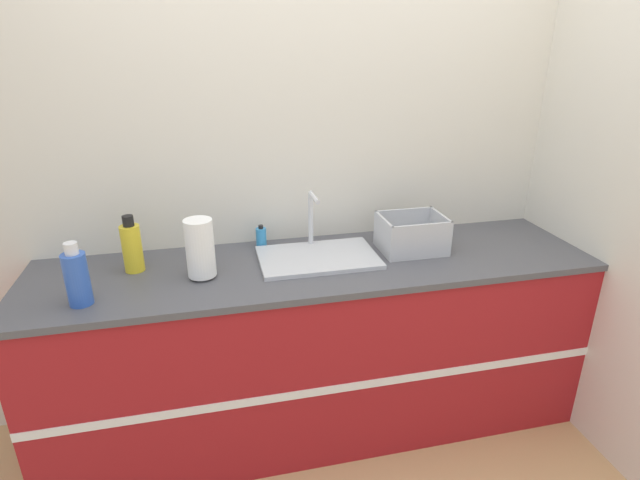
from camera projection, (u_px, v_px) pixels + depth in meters
ground_plane at (333, 465)px, 2.32m from camera, size 12.00×12.00×0.00m
wall_back at (302, 158)px, 2.43m from camera, size 4.93×0.06×2.60m
wall_right at (581, 160)px, 2.39m from camera, size 0.06×2.63×2.60m
counter_cabinet at (318, 345)px, 2.43m from camera, size 2.56×0.66×0.90m
sink at (318, 255)px, 2.29m from camera, size 0.54×0.35×0.28m
paper_towel_roll at (200, 249)px, 2.07m from camera, size 0.12×0.12×0.26m
dish_rack at (411, 237)px, 2.37m from camera, size 0.30×0.24×0.17m
bottle_blue at (77, 278)px, 1.87m from camera, size 0.09×0.09×0.25m
bottle_yellow at (132, 247)px, 2.14m from camera, size 0.08×0.08×0.25m
soap_dispenser at (261, 237)px, 2.42m from camera, size 0.05×0.05×0.11m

